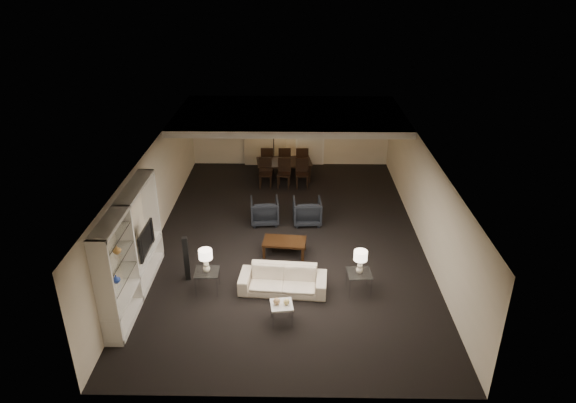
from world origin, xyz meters
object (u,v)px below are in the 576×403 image
(vase_amber, at_px, (117,250))
(chair_fm, at_px, (285,159))
(television, at_px, (142,240))
(dining_table, at_px, (284,170))
(pendant_light, at_px, (299,130))
(armchair_left, at_px, (265,211))
(chair_nl, at_px, (265,173))
(sofa, at_px, (283,280))
(floor_speaker, at_px, (186,259))
(table_lamp_left, at_px, (206,261))
(chair_fl, at_px, (267,159))
(armchair_right, at_px, (307,211))
(chair_nr, at_px, (302,174))
(chair_nm, at_px, (284,174))
(coffee_table, at_px, (285,247))
(side_table_left, at_px, (208,281))
(table_lamp_right, at_px, (360,262))
(floor_lamp, at_px, (274,145))
(chair_fr, at_px, (302,159))
(side_table_right, at_px, (359,282))
(marble_table, at_px, (282,313))

(vase_amber, relative_size, chair_fm, 0.19)
(television, height_order, dining_table, television)
(pendant_light, distance_m, armchair_left, 3.17)
(armchair_left, distance_m, chair_nl, 2.50)
(armchair_left, bearing_deg, sofa, 94.81)
(armchair_left, height_order, floor_speaker, floor_speaker)
(table_lamp_left, relative_size, chair_fm, 0.58)
(sofa, xyz_separation_m, chair_fl, (-0.72, 7.10, 0.19))
(pendant_light, height_order, armchair_right, pendant_light)
(chair_nr, bearing_deg, chair_nm, 178.02)
(armchair_right, xyz_separation_m, dining_table, (-0.72, 3.15, -0.04))
(coffee_table, xyz_separation_m, armchair_left, (-0.60, 1.70, 0.17))
(floor_speaker, bearing_deg, chair_fl, 65.96)
(sofa, height_order, side_table_left, sofa)
(dining_table, bearing_deg, side_table_left, -110.93)
(table_lamp_right, bearing_deg, armchair_right, 108.43)
(chair_nm, bearing_deg, armchair_left, -95.30)
(pendant_light, xyz_separation_m, chair_fl, (-1.09, 1.21, -1.45))
(chair_fl, xyz_separation_m, floor_lamp, (0.20, 0.49, 0.35))
(armchair_right, xyz_separation_m, chair_nm, (-0.72, 2.50, 0.11))
(sofa, distance_m, chair_nl, 5.84)
(dining_table, bearing_deg, armchair_right, -84.31)
(side_table_left, bearing_deg, chair_fr, 72.89)
(armchair_left, xyz_separation_m, side_table_right, (2.30, -3.30, -0.11))
(armchair_left, bearing_deg, pendant_light, -116.17)
(coffee_table, bearing_deg, armchair_right, 70.56)
(table_lamp_right, distance_m, dining_table, 6.71)
(marble_table, xyz_separation_m, chair_fl, (-0.72, 8.20, 0.25))
(armchair_right, distance_m, floor_lamp, 4.45)
(dining_table, bearing_deg, chair_nl, -139.84)
(chair_nl, bearing_deg, pendant_light, 4.13)
(television, relative_size, chair_fr, 1.11)
(side_table_right, height_order, vase_amber, vase_amber)
(television, xyz_separation_m, chair_fr, (3.69, 6.69, -0.58))
(sofa, height_order, table_lamp_right, table_lamp_right)
(side_table_right, bearing_deg, chair_fm, 104.35)
(armchair_right, bearing_deg, chair_nl, -65.48)
(dining_table, bearing_deg, table_lamp_left, -110.93)
(armchair_right, bearing_deg, coffee_table, 67.29)
(marble_table, height_order, chair_nl, chair_nl)
(dining_table, height_order, chair_nl, chair_nl)
(vase_amber, relative_size, chair_nm, 0.19)
(floor_speaker, bearing_deg, chair_nr, 51.93)
(coffee_table, height_order, vase_amber, vase_amber)
(table_lamp_right, xyz_separation_m, chair_nr, (-1.22, 5.80, -0.30))
(table_lamp_right, bearing_deg, side_table_right, 0.00)
(chair_nr, relative_size, floor_lamp, 0.58)
(pendant_light, height_order, chair_nr, pendant_light)
(side_table_left, height_order, table_lamp_left, table_lamp_left)
(chair_nl, height_order, chair_fr, same)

